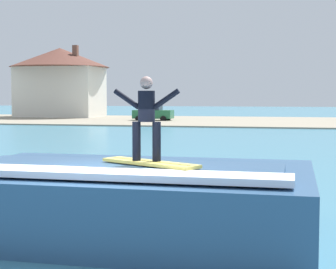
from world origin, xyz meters
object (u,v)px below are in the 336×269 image
wave_crest (130,199)px  surfer (146,114)px  surfboard (150,163)px  house_with_chimney (60,76)px  car_near_shore (152,113)px

wave_crest → surfer: bearing=-41.6°
surfboard → house_with_chimney: house_with_chimney is taller
wave_crest → house_with_chimney: size_ratio=0.57×
surfboard → car_near_shore: car_near_shore is taller
surfboard → surfer: bearing=145.8°
surfer → house_with_chimney: size_ratio=0.13×
car_near_shore → house_with_chimney: (-13.83, 6.98, 4.29)m
wave_crest → surfboard: size_ratio=3.39×
surfer → car_near_shore: 47.77m
car_near_shore → surfboard: bearing=-75.1°
surfboard → surfer: surfer is taller
surfer → car_near_shore: size_ratio=0.38×
surfer → house_with_chimney: 59.25m
car_near_shore → house_with_chimney: size_ratio=0.34×
surfboard → car_near_shore: bearing=104.9°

